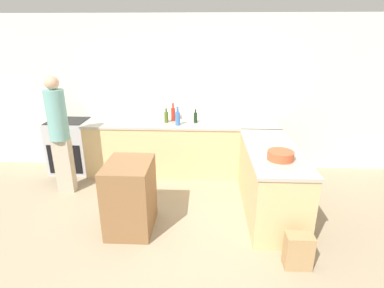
{
  "coord_description": "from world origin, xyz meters",
  "views": [
    {
      "loc": [
        0.41,
        -2.97,
        2.33
      ],
      "look_at": [
        0.24,
        0.77,
        0.98
      ],
      "focal_mm": 28.0,
      "sensor_mm": 36.0,
      "label": 1
    }
  ],
  "objects_px": {
    "island_table": "(130,196)",
    "paper_bag": "(298,251)",
    "water_bottle_blue": "(178,118)",
    "range_oven": "(71,146)",
    "person_by_range": "(59,131)",
    "olive_oil_bottle": "(166,117)",
    "wine_bottle_dark": "(195,117)",
    "hot_sauce_bottle": "(173,114)",
    "mixing_bowl": "(281,155)"
  },
  "relations": [
    {
      "from": "olive_oil_bottle",
      "to": "person_by_range",
      "type": "height_order",
      "value": "person_by_range"
    },
    {
      "from": "wine_bottle_dark",
      "to": "hot_sauce_bottle",
      "type": "bearing_deg",
      "value": 166.23
    },
    {
      "from": "island_table",
      "to": "water_bottle_blue",
      "type": "height_order",
      "value": "water_bottle_blue"
    },
    {
      "from": "mixing_bowl",
      "to": "olive_oil_bottle",
      "type": "distance_m",
      "value": 2.25
    },
    {
      "from": "island_table",
      "to": "wine_bottle_dark",
      "type": "xyz_separation_m",
      "value": [
        0.76,
        1.71,
        0.58
      ]
    },
    {
      "from": "hot_sauce_bottle",
      "to": "paper_bag",
      "type": "height_order",
      "value": "hot_sauce_bottle"
    },
    {
      "from": "wine_bottle_dark",
      "to": "paper_bag",
      "type": "height_order",
      "value": "wine_bottle_dark"
    },
    {
      "from": "range_oven",
      "to": "paper_bag",
      "type": "relative_size",
      "value": 2.41
    },
    {
      "from": "paper_bag",
      "to": "island_table",
      "type": "bearing_deg",
      "value": 162.06
    },
    {
      "from": "wine_bottle_dark",
      "to": "person_by_range",
      "type": "distance_m",
      "value": 2.17
    },
    {
      "from": "water_bottle_blue",
      "to": "olive_oil_bottle",
      "type": "xyz_separation_m",
      "value": [
        -0.21,
        0.16,
        -0.03
      ]
    },
    {
      "from": "hot_sauce_bottle",
      "to": "olive_oil_bottle",
      "type": "relative_size",
      "value": 1.28
    },
    {
      "from": "mixing_bowl",
      "to": "wine_bottle_dark",
      "type": "relative_size",
      "value": 1.33
    },
    {
      "from": "olive_oil_bottle",
      "to": "water_bottle_blue",
      "type": "bearing_deg",
      "value": -37.95
    },
    {
      "from": "water_bottle_blue",
      "to": "mixing_bowl",
      "type": "bearing_deg",
      "value": -46.37
    },
    {
      "from": "water_bottle_blue",
      "to": "paper_bag",
      "type": "height_order",
      "value": "water_bottle_blue"
    },
    {
      "from": "hot_sauce_bottle",
      "to": "paper_bag",
      "type": "relative_size",
      "value": 0.8
    },
    {
      "from": "person_by_range",
      "to": "paper_bag",
      "type": "bearing_deg",
      "value": -25.83
    },
    {
      "from": "range_oven",
      "to": "olive_oil_bottle",
      "type": "height_order",
      "value": "olive_oil_bottle"
    },
    {
      "from": "olive_oil_bottle",
      "to": "paper_bag",
      "type": "relative_size",
      "value": 0.63
    },
    {
      "from": "wine_bottle_dark",
      "to": "olive_oil_bottle",
      "type": "height_order",
      "value": "olive_oil_bottle"
    },
    {
      "from": "mixing_bowl",
      "to": "person_by_range",
      "type": "xyz_separation_m",
      "value": [
        -3.09,
        0.81,
        0.02
      ]
    },
    {
      "from": "wine_bottle_dark",
      "to": "paper_bag",
      "type": "distance_m",
      "value": 2.74
    },
    {
      "from": "range_oven",
      "to": "water_bottle_blue",
      "type": "height_order",
      "value": "water_bottle_blue"
    },
    {
      "from": "range_oven",
      "to": "mixing_bowl",
      "type": "distance_m",
      "value": 3.73
    },
    {
      "from": "range_oven",
      "to": "olive_oil_bottle",
      "type": "bearing_deg",
      "value": -0.05
    },
    {
      "from": "mixing_bowl",
      "to": "paper_bag",
      "type": "xyz_separation_m",
      "value": [
        0.1,
        -0.73,
        -0.79
      ]
    },
    {
      "from": "range_oven",
      "to": "paper_bag",
      "type": "height_order",
      "value": "range_oven"
    },
    {
      "from": "water_bottle_blue",
      "to": "wine_bottle_dark",
      "type": "xyz_separation_m",
      "value": [
        0.29,
        0.17,
        -0.03
      ]
    },
    {
      "from": "hot_sauce_bottle",
      "to": "paper_bag",
      "type": "distance_m",
      "value": 3.02
    },
    {
      "from": "mixing_bowl",
      "to": "person_by_range",
      "type": "distance_m",
      "value": 3.19
    },
    {
      "from": "person_by_range",
      "to": "water_bottle_blue",
      "type": "bearing_deg",
      "value": 19.88
    },
    {
      "from": "mixing_bowl",
      "to": "wine_bottle_dark",
      "type": "xyz_separation_m",
      "value": [
        -1.08,
        1.6,
        0.04
      ]
    },
    {
      "from": "island_table",
      "to": "hot_sauce_bottle",
      "type": "relative_size",
      "value": 2.84
    },
    {
      "from": "water_bottle_blue",
      "to": "hot_sauce_bottle",
      "type": "bearing_deg",
      "value": 111.05
    },
    {
      "from": "range_oven",
      "to": "water_bottle_blue",
      "type": "relative_size",
      "value": 3.04
    },
    {
      "from": "island_table",
      "to": "hot_sauce_bottle",
      "type": "xyz_separation_m",
      "value": [
        0.36,
        1.81,
        0.61
      ]
    },
    {
      "from": "island_table",
      "to": "hot_sauce_bottle",
      "type": "bearing_deg",
      "value": 78.64
    },
    {
      "from": "hot_sauce_bottle",
      "to": "water_bottle_blue",
      "type": "relative_size",
      "value": 1.01
    },
    {
      "from": "island_table",
      "to": "paper_bag",
      "type": "relative_size",
      "value": 2.27
    },
    {
      "from": "range_oven",
      "to": "island_table",
      "type": "xyz_separation_m",
      "value": [
        1.5,
        -1.71,
        -0.02
      ]
    },
    {
      "from": "person_by_range",
      "to": "island_table",
      "type": "bearing_deg",
      "value": -36.12
    },
    {
      "from": "paper_bag",
      "to": "wine_bottle_dark",
      "type": "bearing_deg",
      "value": 116.63
    },
    {
      "from": "range_oven",
      "to": "wine_bottle_dark",
      "type": "xyz_separation_m",
      "value": [
        2.25,
        0.01,
        0.56
      ]
    },
    {
      "from": "range_oven",
      "to": "wine_bottle_dark",
      "type": "bearing_deg",
      "value": 0.13
    },
    {
      "from": "person_by_range",
      "to": "mixing_bowl",
      "type": "bearing_deg",
      "value": -14.7
    },
    {
      "from": "mixing_bowl",
      "to": "water_bottle_blue",
      "type": "relative_size",
      "value": 1.0
    },
    {
      "from": "wine_bottle_dark",
      "to": "person_by_range",
      "type": "bearing_deg",
      "value": -158.49
    },
    {
      "from": "hot_sauce_bottle",
      "to": "person_by_range",
      "type": "xyz_separation_m",
      "value": [
        -1.62,
        -0.89,
        -0.05
      ]
    },
    {
      "from": "mixing_bowl",
      "to": "hot_sauce_bottle",
      "type": "relative_size",
      "value": 0.99
    }
  ]
}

